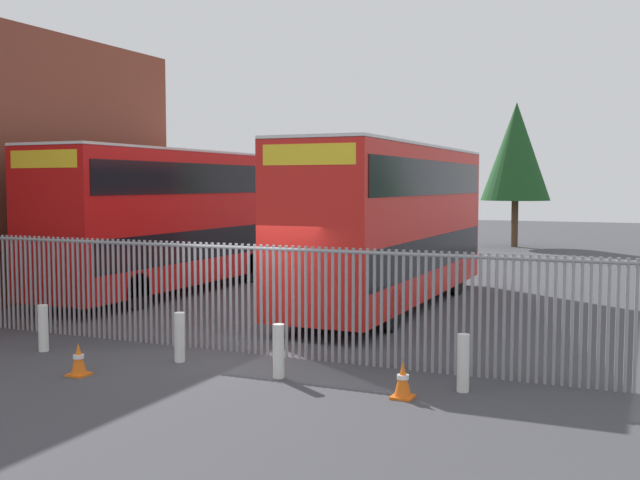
% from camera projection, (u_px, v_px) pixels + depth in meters
% --- Properties ---
extents(ground_plane, '(100.00, 100.00, 0.00)m').
position_uv_depth(ground_plane, '(374.00, 298.00, 22.48)').
color(ground_plane, '#3D3D42').
extents(palisade_fence, '(15.91, 0.14, 2.35)m').
position_uv_depth(palisade_fence, '(228.00, 294.00, 15.21)').
color(palisade_fence, gray).
rests_on(palisade_fence, ground).
extents(double_decker_bus_near_gate, '(2.54, 10.81, 4.42)m').
position_uv_depth(double_decker_bus_near_gate, '(391.00, 219.00, 20.68)').
color(double_decker_bus_near_gate, red).
rests_on(double_decker_bus_near_gate, ground).
extents(double_decker_bus_behind_fence_left, '(2.54, 10.81, 4.42)m').
position_uv_depth(double_decker_bus_behind_fence_left, '(172.00, 215.00, 23.57)').
color(double_decker_bus_behind_fence_left, red).
rests_on(double_decker_bus_behind_fence_left, ground).
extents(bollard_near_left, '(0.20, 0.20, 0.95)m').
position_uv_depth(bollard_near_left, '(43.00, 328.00, 15.25)').
color(bollard_near_left, silver).
rests_on(bollard_near_left, ground).
extents(bollard_center_front, '(0.20, 0.20, 0.95)m').
position_uv_depth(bollard_center_front, '(180.00, 337.00, 14.35)').
color(bollard_center_front, silver).
rests_on(bollard_center_front, ground).
extents(bollard_near_right, '(0.20, 0.20, 0.95)m').
position_uv_depth(bollard_near_right, '(279.00, 351.00, 13.16)').
color(bollard_near_right, silver).
rests_on(bollard_near_right, ground).
extents(bollard_far_right, '(0.20, 0.20, 0.95)m').
position_uv_depth(bollard_far_right, '(463.00, 363.00, 12.29)').
color(bollard_far_right, silver).
rests_on(bollard_far_right, ground).
extents(traffic_cone_by_gate, '(0.34, 0.34, 0.59)m').
position_uv_depth(traffic_cone_by_gate, '(79.00, 359.00, 13.33)').
color(traffic_cone_by_gate, orange).
rests_on(traffic_cone_by_gate, ground).
extents(traffic_cone_mid_forecourt, '(0.34, 0.34, 0.59)m').
position_uv_depth(traffic_cone_mid_forecourt, '(403.00, 380.00, 11.92)').
color(traffic_cone_mid_forecourt, orange).
rests_on(traffic_cone_mid_forecourt, ground).
extents(tree_short_side, '(3.66, 3.66, 7.74)m').
position_uv_depth(tree_short_side, '(516.00, 152.00, 40.30)').
color(tree_short_side, '#4C3823').
rests_on(tree_short_side, ground).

